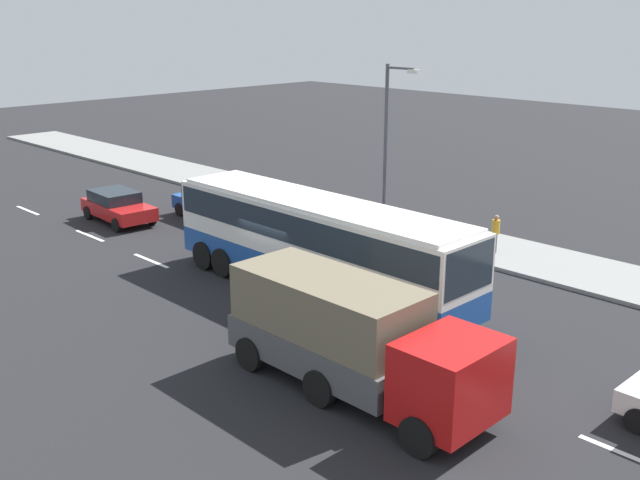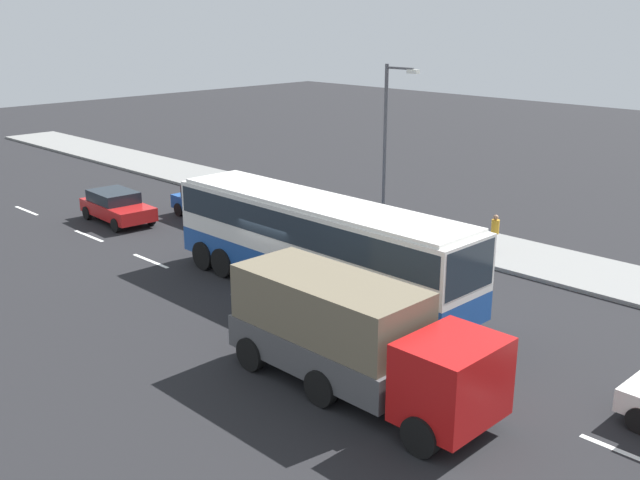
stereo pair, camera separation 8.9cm
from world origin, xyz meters
The scene contains 9 objects.
ground_plane centered at (0.00, 0.00, 0.00)m, with size 120.00×120.00×0.00m, color black.
sidewalk_curb centered at (0.00, 8.91, 0.07)m, with size 80.00×4.00×0.15m, color gray.
lane_centreline centered at (0.17, -1.81, 0.00)m, with size 36.43×0.16×0.01m.
coach_bus centered at (1.41, 0.30, 2.11)m, with size 12.46×2.87×3.40m.
cargo_truck centered at (6.93, -3.95, 1.57)m, with size 7.68×2.61×2.89m.
car_red_compact centered at (-12.02, 0.34, 0.77)m, with size 4.30×2.18×1.45m.
car_blue_saloon centered at (-9.14, 3.84, 0.82)m, with size 4.81×2.13×1.56m.
pedestrian_near_curb centered at (3.40, 8.49, 1.03)m, with size 0.32×0.32×1.55m.
street_lamp centered at (-1.39, 7.35, 4.32)m, with size 1.70×0.24×7.31m.
Camera 2 is at (18.59, -16.93, 9.46)m, focal length 41.57 mm.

